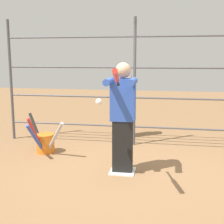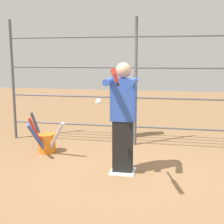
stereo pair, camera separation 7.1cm
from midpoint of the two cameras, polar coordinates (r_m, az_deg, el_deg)
The scene contains 8 objects.
ground_plane at distance 5.17m, azimuth 1.54°, elevation -10.83°, with size 24.00×24.00×0.00m, color olive.
home_plate at distance 5.17m, azimuth 1.54°, elevation -10.73°, with size 0.40×0.40×0.02m.
fence_backstop at distance 6.43m, azimuth 3.80°, elevation 5.36°, with size 5.54×0.06×2.62m.
batter at distance 4.89m, azimuth 1.56°, elevation -0.45°, with size 0.45×0.60×1.76m.
baseball_bat_swinging at distance 3.84m, azimuth 0.26°, elevation 6.44°, with size 0.16×0.89×0.29m.
softball_in_flight at distance 4.48m, azimuth -2.86°, elevation 1.86°, with size 0.10×0.10×0.10m.
bat_bucket at distance 6.19m, azimuth -12.58°, elevation -5.30°, with size 1.05×1.08×0.76m.
bystander_behind_fence at distance 7.08m, azimuth 1.90°, elevation 2.10°, with size 0.34×0.21×1.64m.
Camera 1 is at (-0.70, 4.77, 1.86)m, focal length 50.00 mm.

